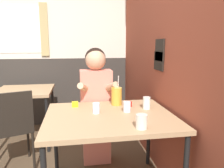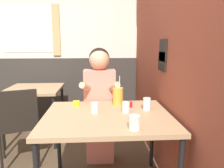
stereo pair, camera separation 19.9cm
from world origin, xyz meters
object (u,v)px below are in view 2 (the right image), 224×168
main_table (108,121)px  background_table (34,94)px  chair_near_window (18,121)px  person_seated (100,102)px  cocktail_pitcher (118,96)px

main_table → background_table: 1.55m
chair_near_window → person_seated: size_ratio=0.68×
background_table → cocktail_pitcher: size_ratio=2.56×
background_table → cocktail_pitcher: bearing=-40.9°
background_table → person_seated: (0.89, -0.65, 0.05)m
main_table → person_seated: bearing=96.1°
main_table → cocktail_pitcher: (0.11, 0.29, 0.15)m
background_table → person_seated: size_ratio=0.58×
person_seated → background_table: bearing=144.1°
background_table → chair_near_window: (0.02, -0.72, -0.13)m
main_table → cocktail_pitcher: cocktail_pitcher is taller
background_table → chair_near_window: size_ratio=0.85×
chair_near_window → cocktail_pitcher: 1.12m
background_table → cocktail_pitcher: 1.43m
main_table → cocktail_pitcher: bearing=68.6°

